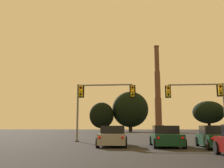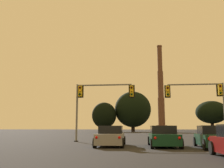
% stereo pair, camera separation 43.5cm
% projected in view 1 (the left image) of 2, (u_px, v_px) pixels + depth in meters
% --- Properties ---
extents(sedan_right_lane_front, '(2.20, 4.78, 1.43)m').
position_uv_depth(sedan_right_lane_front, '(216.00, 137.00, 16.87)').
color(sedan_right_lane_front, '#0F3823').
rests_on(sedan_right_lane_front, ground_plane).
extents(sedan_center_lane_front, '(2.06, 4.73, 1.43)m').
position_uv_depth(sedan_center_lane_front, '(166.00, 137.00, 18.05)').
color(sedan_center_lane_front, '#0F3823').
rests_on(sedan_center_lane_front, ground_plane).
extents(sedan_left_lane_front, '(2.13, 4.76, 1.43)m').
position_uv_depth(sedan_left_lane_front, '(113.00, 137.00, 18.69)').
color(sedan_left_lane_front, gray).
rests_on(sedan_left_lane_front, ground_plane).
extents(traffic_light_overhead_left, '(5.77, 0.50, 5.48)m').
position_uv_depth(traffic_light_overhead_left, '(97.00, 97.00, 25.15)').
color(traffic_light_overhead_left, slate).
rests_on(traffic_light_overhead_left, ground_plane).
extents(traffic_light_overhead_right, '(5.73, 0.50, 5.58)m').
position_uv_depth(traffic_light_overhead_right, '(204.00, 97.00, 25.37)').
color(traffic_light_overhead_right, slate).
rests_on(traffic_light_overhead_right, ground_plane).
extents(smokestack, '(5.88, 5.88, 48.04)m').
position_uv_depth(smokestack, '(158.00, 96.00, 145.75)').
color(smokestack, '#523427').
rests_on(smokestack, ground_plane).
extents(treeline_left_mid, '(11.58, 10.42, 11.28)m').
position_uv_depth(treeline_left_mid, '(208.00, 112.00, 97.06)').
color(treeline_left_mid, black).
rests_on(treeline_left_mid, ground_plane).
extents(treeline_center_left, '(8.56, 7.70, 10.24)m').
position_uv_depth(treeline_center_left, '(102.00, 115.00, 91.46)').
color(treeline_center_left, black).
rests_on(treeline_center_left, ground_plane).
extents(treeline_far_left, '(12.88, 11.60, 14.33)m').
position_uv_depth(treeline_far_left, '(130.00, 109.00, 93.82)').
color(treeline_far_left, black).
rests_on(treeline_far_left, ground_plane).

